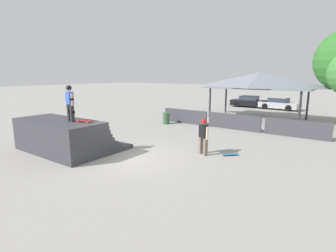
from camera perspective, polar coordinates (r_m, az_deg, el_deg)
ground_plane at (r=11.93m, az=-8.36°, el=-6.94°), size 160.00×160.00×0.00m
quarter_pipe_ramp at (r=13.71m, az=-21.59°, el=-2.18°), size 4.75×3.59×1.56m
skater_on_deck at (r=12.69m, az=-20.60°, el=5.15°), size 0.71×0.30×1.65m
skateboard_on_deck at (r=12.40m, az=-17.85°, el=1.05°), size 0.87×0.43×0.09m
bystander_walking at (r=12.21m, az=7.71°, el=-1.66°), size 0.64×0.39×1.70m
skateboard_on_ground at (r=12.49m, az=13.25°, el=-6.02°), size 0.67×0.69×0.09m
barrier_fence at (r=18.31m, az=14.12°, el=0.90°), size 11.50×0.12×1.05m
pavilion_shelter at (r=23.31m, az=19.14°, el=9.31°), size 8.39×4.00×3.85m
trash_bin at (r=19.79m, az=-0.40°, el=1.70°), size 0.52×0.52×0.85m
parked_car_black at (r=31.49m, az=17.35°, el=5.05°), size 4.17×1.84×1.27m
parked_car_silver at (r=30.35m, az=23.04°, el=4.46°), size 4.17×2.16×1.27m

